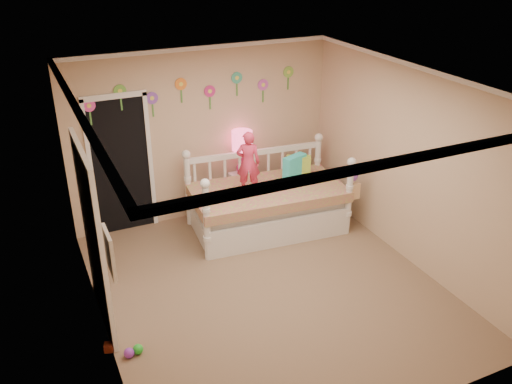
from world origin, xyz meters
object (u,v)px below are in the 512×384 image
nightstand (243,192)px  daybed (267,192)px  table_lamp (242,146)px  child (248,163)px

nightstand → daybed: bearing=-87.5°
nightstand → table_lamp: 0.78m
child → table_lamp: (0.22, 0.72, -0.04)m
daybed → table_lamp: bearing=102.7°
child → table_lamp: 0.76m
nightstand → table_lamp: (0.00, 0.00, 0.78)m
child → table_lamp: bearing=-82.7°
daybed → child: bearing=-168.5°
child → nightstand: size_ratio=1.44×
daybed → table_lamp: size_ratio=3.22×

